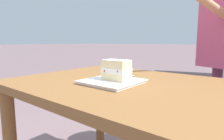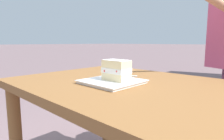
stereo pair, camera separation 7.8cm
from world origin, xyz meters
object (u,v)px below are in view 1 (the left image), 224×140
object	(u,v)px
patio_table	(145,106)
dessert_fork	(118,76)
cake_slice	(116,70)
dessert_plate	(112,82)

from	to	relation	value
patio_table	dessert_fork	world-z (taller)	dessert_fork
cake_slice	dessert_fork	world-z (taller)	cake_slice
patio_table	dessert_plate	bearing A→B (deg)	-153.95
patio_table	dessert_fork	xyz separation A→B (m)	(-0.23, 0.09, 0.11)
patio_table	cake_slice	world-z (taller)	cake_slice
patio_table	cake_slice	bearing A→B (deg)	-154.76
cake_slice	dessert_plate	bearing A→B (deg)	-148.66
cake_slice	dessert_fork	distance (m)	0.20
patio_table	dessert_plate	world-z (taller)	dessert_plate
dessert_plate	patio_table	bearing A→B (deg)	26.05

